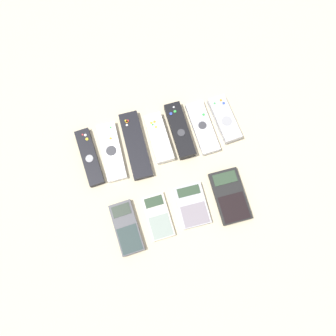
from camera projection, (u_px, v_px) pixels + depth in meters
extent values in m
plane|color=beige|center=(171.00, 178.00, 0.98)|extent=(3.00, 3.00, 0.00)
cube|color=black|center=(89.00, 157.00, 0.99)|extent=(0.05, 0.18, 0.02)
cylinder|color=#99999E|center=(89.00, 159.00, 0.97)|extent=(0.02, 0.02, 0.00)
cylinder|color=yellow|center=(87.00, 139.00, 0.99)|extent=(0.01, 0.01, 0.00)
cylinder|color=red|center=(83.00, 135.00, 0.99)|extent=(0.01, 0.01, 0.00)
cylinder|color=silver|center=(85.00, 135.00, 0.99)|extent=(0.01, 0.01, 0.00)
cube|color=white|center=(112.00, 152.00, 0.99)|extent=(0.06, 0.19, 0.02)
cylinder|color=#38383D|center=(111.00, 151.00, 0.98)|extent=(0.03, 0.03, 0.00)
cylinder|color=silver|center=(111.00, 132.00, 1.00)|extent=(0.01, 0.01, 0.00)
cylinder|color=green|center=(110.00, 127.00, 1.00)|extent=(0.01, 0.01, 0.00)
cylinder|color=orange|center=(111.00, 138.00, 0.99)|extent=(0.01, 0.01, 0.00)
cylinder|color=silver|center=(111.00, 126.00, 1.00)|extent=(0.01, 0.01, 0.00)
cube|color=black|center=(136.00, 145.00, 0.99)|extent=(0.06, 0.21, 0.02)
cylinder|color=yellow|center=(126.00, 121.00, 1.00)|extent=(0.01, 0.01, 0.00)
cylinder|color=silver|center=(127.00, 125.00, 1.00)|extent=(0.01, 0.01, 0.00)
cylinder|color=red|center=(127.00, 121.00, 1.00)|extent=(0.01, 0.01, 0.00)
cylinder|color=orange|center=(127.00, 122.00, 1.00)|extent=(0.01, 0.01, 0.00)
cube|color=white|center=(159.00, 138.00, 1.00)|extent=(0.05, 0.16, 0.02)
cylinder|color=silver|center=(159.00, 138.00, 0.98)|extent=(0.03, 0.03, 0.00)
cylinder|color=green|center=(153.00, 125.00, 1.00)|extent=(0.01, 0.01, 0.00)
cylinder|color=yellow|center=(156.00, 127.00, 0.99)|extent=(0.01, 0.01, 0.00)
cylinder|color=yellow|center=(151.00, 123.00, 1.00)|extent=(0.01, 0.01, 0.00)
cylinder|color=orange|center=(155.00, 122.00, 1.00)|extent=(0.01, 0.01, 0.00)
cube|color=black|center=(180.00, 130.00, 1.00)|extent=(0.05, 0.18, 0.03)
cylinder|color=#38383D|center=(181.00, 133.00, 0.99)|extent=(0.02, 0.02, 0.00)
cylinder|color=green|center=(175.00, 111.00, 1.00)|extent=(0.01, 0.01, 0.00)
cylinder|color=silver|center=(174.00, 107.00, 1.01)|extent=(0.01, 0.01, 0.00)
cylinder|color=blue|center=(171.00, 114.00, 1.00)|extent=(0.01, 0.01, 0.00)
cube|color=silver|center=(202.00, 128.00, 1.01)|extent=(0.06, 0.17, 0.02)
cylinder|color=#38383D|center=(202.00, 125.00, 1.00)|extent=(0.03, 0.03, 0.00)
cylinder|color=green|center=(203.00, 115.00, 1.01)|extent=(0.01, 0.01, 0.00)
cylinder|color=silver|center=(195.00, 113.00, 1.01)|extent=(0.01, 0.01, 0.00)
cube|color=#B7B7BC|center=(224.00, 119.00, 1.01)|extent=(0.06, 0.15, 0.03)
cylinder|color=#99999E|center=(227.00, 121.00, 1.00)|extent=(0.03, 0.03, 0.00)
cylinder|color=green|center=(215.00, 103.00, 1.01)|extent=(0.01, 0.01, 0.00)
cylinder|color=blue|center=(224.00, 103.00, 1.01)|extent=(0.01, 0.01, 0.00)
cylinder|color=orange|center=(221.00, 100.00, 1.02)|extent=(0.01, 0.01, 0.00)
cube|color=#4C4C51|center=(127.00, 228.00, 0.93)|extent=(0.07, 0.15, 0.02)
cube|color=#333D33|center=(121.00, 210.00, 0.93)|extent=(0.05, 0.03, 0.00)
cube|color=#2B3938|center=(130.00, 239.00, 0.91)|extent=(0.06, 0.08, 0.00)
cube|color=beige|center=(158.00, 216.00, 0.94)|extent=(0.07, 0.13, 0.01)
cube|color=#2D422D|center=(154.00, 202.00, 0.95)|extent=(0.05, 0.03, 0.00)
cube|color=gray|center=(161.00, 226.00, 0.93)|extent=(0.06, 0.07, 0.00)
cube|color=#B2B2B7|center=(192.00, 205.00, 0.95)|extent=(0.09, 0.13, 0.01)
cube|color=#2D422D|center=(189.00, 191.00, 0.95)|extent=(0.07, 0.03, 0.00)
cube|color=gray|center=(195.00, 215.00, 0.94)|extent=(0.07, 0.06, 0.00)
cube|color=black|center=(230.00, 196.00, 0.96)|extent=(0.09, 0.16, 0.01)
cube|color=#2D422D|center=(225.00, 178.00, 0.96)|extent=(0.07, 0.04, 0.00)
cube|color=black|center=(234.00, 207.00, 0.94)|extent=(0.08, 0.08, 0.00)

